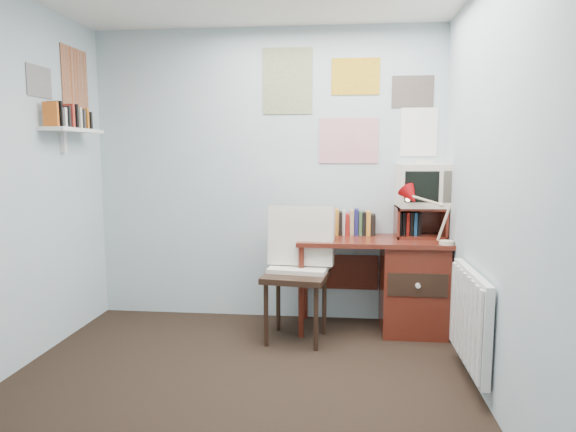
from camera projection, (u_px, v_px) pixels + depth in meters
name	position (u px, v px, depth m)	size (l,w,h in m)	color
ground	(223.00, 413.00, 2.87)	(3.50, 3.50, 0.00)	black
back_wall	(267.00, 176.00, 4.45)	(3.00, 0.02, 2.50)	silver
right_wall	(513.00, 193.00, 2.57)	(0.02, 3.50, 2.50)	silver
desk	(405.00, 282.00, 4.16)	(1.20, 0.55, 0.76)	#5B1F14
desk_chair	(296.00, 277.00, 3.94)	(0.52, 0.49, 1.01)	black
desk_lamp	(447.00, 219.00, 3.85)	(0.28, 0.24, 0.40)	#AD0B0F
tv_riser	(420.00, 222.00, 4.20)	(0.40, 0.30, 0.25)	#5B1F14
crt_tv	(423.00, 183.00, 4.18)	(0.40, 0.37, 0.38)	beige
book_row	(343.00, 222.00, 4.34)	(0.60, 0.14, 0.22)	#5B1F14
radiator	(470.00, 318.00, 3.22)	(0.09, 0.80, 0.60)	white
wall_shelf	(73.00, 130.00, 3.90)	(0.20, 0.62, 0.24)	white
posters_back	(349.00, 105.00, 4.29)	(1.20, 0.01, 0.90)	white
posters_left	(58.00, 79.00, 3.87)	(0.01, 0.70, 0.60)	white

